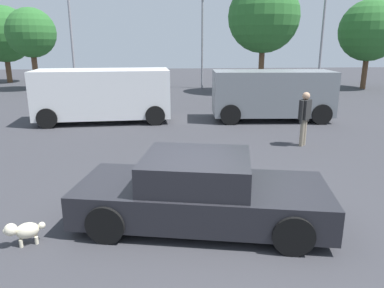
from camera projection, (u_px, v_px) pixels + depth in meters
The scene contains 13 objects.
ground_plane at pixel (204, 227), 6.34m from camera, with size 80.00×80.00×0.00m, color #38383D.
sedan_foreground at pixel (201, 192), 6.36m from camera, with size 4.58×2.59×1.24m.
dog at pixel (24, 230), 5.74m from camera, with size 0.59×0.36×0.40m.
van_white at pixel (104, 94), 14.53m from camera, with size 5.31×2.42×2.08m.
suv_dark at pixel (272, 93), 14.84m from camera, with size 4.88×2.34×2.01m.
pedestrian at pixel (305, 114), 11.10m from camera, with size 0.45×0.45×1.67m.
light_post_near at pixel (324, 19), 20.58m from camera, with size 0.44×0.44×6.43m.
light_post_mid at pixel (70, 23), 20.84m from camera, with size 0.44×0.44×6.14m.
light_post_far at pixel (202, 25), 24.55m from camera, with size 0.44×0.44×6.26m.
tree_back_left at pixel (4, 34), 28.17m from camera, with size 4.27×4.27×5.86m.
tree_back_center at pixel (31, 33), 23.61m from camera, with size 3.16×3.16×5.29m.
tree_back_right at pixel (370, 31), 24.28m from camera, with size 4.03×4.03×5.89m.
tree_far_right at pixel (264, 17), 21.92m from camera, with size 4.32×4.32×6.77m.
Camera 1 is at (-0.71, -5.67, 3.11)m, focal length 34.05 mm.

